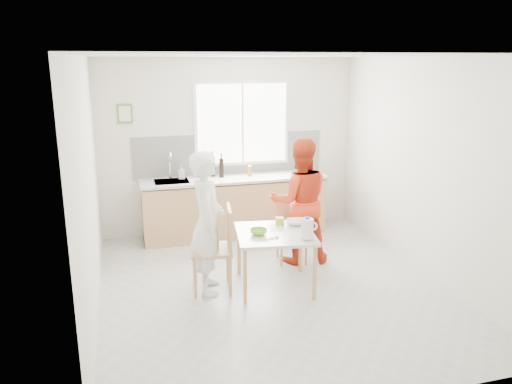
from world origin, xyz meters
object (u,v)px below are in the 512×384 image
(person_red, at_px, (299,201))
(wine_bottle_a, at_px, (213,166))
(bowl_green, at_px, (259,232))
(wine_bottle_b, at_px, (221,168))
(dining_table, at_px, (275,238))
(chair_left, at_px, (218,245))
(chair_far, at_px, (291,227))
(milk_jug, at_px, (307,228))
(person_white, at_px, (208,223))
(bowl_white, at_px, (296,222))

(person_red, bearing_deg, wine_bottle_a, -49.07)
(bowl_green, distance_m, wine_bottle_b, 2.06)
(dining_table, distance_m, wine_bottle_a, 2.18)
(chair_left, distance_m, chair_far, 1.31)
(bowl_green, distance_m, milk_jug, 0.58)
(dining_table, distance_m, person_white, 0.82)
(person_red, relative_size, bowl_white, 7.02)
(chair_left, height_order, bowl_white, chair_left)
(wine_bottle_a, relative_size, wine_bottle_b, 1.07)
(bowl_green, xyz_separation_m, wine_bottle_b, (-0.02, 2.03, 0.35))
(chair_left, relative_size, person_red, 0.60)
(person_red, bearing_deg, dining_table, 59.74)
(bowl_white, relative_size, milk_jug, 0.96)
(person_red, xyz_separation_m, wine_bottle_a, (-0.89, 1.42, 0.24))
(person_red, relative_size, wine_bottle_b, 5.61)
(wine_bottle_a, bearing_deg, chair_left, -99.39)
(chair_left, relative_size, person_white, 0.60)
(chair_far, height_order, wine_bottle_b, wine_bottle_b)
(person_white, xyz_separation_m, bowl_green, (0.57, -0.14, -0.12))
(wine_bottle_a, bearing_deg, bowl_green, -86.54)
(chair_far, bearing_deg, chair_left, -141.51)
(chair_far, xyz_separation_m, wine_bottle_b, (-0.69, 1.26, 0.61))
(chair_left, height_order, bowl_green, chair_left)
(milk_jug, distance_m, wine_bottle_a, 2.52)
(wine_bottle_a, bearing_deg, chair_far, -59.35)
(wine_bottle_b, bearing_deg, bowl_green, -89.55)
(wine_bottle_a, bearing_deg, bowl_white, -70.66)
(dining_table, xyz_separation_m, milk_jug, (0.28, -0.33, 0.21))
(dining_table, bearing_deg, chair_far, 58.01)
(chair_left, distance_m, person_red, 1.39)
(person_white, bearing_deg, wine_bottle_b, -7.66)
(bowl_green, height_order, wine_bottle_b, wine_bottle_b)
(bowl_white, height_order, wine_bottle_b, wine_bottle_b)
(milk_jug, bearing_deg, wine_bottle_a, 112.83)
(bowl_white, bearing_deg, bowl_green, -157.74)
(chair_left, bearing_deg, wine_bottle_b, 175.59)
(chair_far, height_order, wine_bottle_a, wine_bottle_a)
(person_white, height_order, wine_bottle_a, person_white)
(chair_far, bearing_deg, person_white, -144.37)
(milk_jug, bearing_deg, dining_table, 139.20)
(wine_bottle_b, bearing_deg, wine_bottle_a, 139.11)
(chair_far, distance_m, wine_bottle_a, 1.69)
(bowl_green, bearing_deg, wine_bottle_b, 90.45)
(chair_left, bearing_deg, wine_bottle_a, 179.31)
(dining_table, bearing_deg, bowl_white, 31.10)
(dining_table, relative_size, bowl_white, 4.27)
(chair_left, height_order, wine_bottle_b, wine_bottle_b)
(person_red, bearing_deg, bowl_green, 51.61)
(bowl_white, bearing_deg, chair_left, -174.30)
(bowl_green, bearing_deg, person_white, 166.41)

